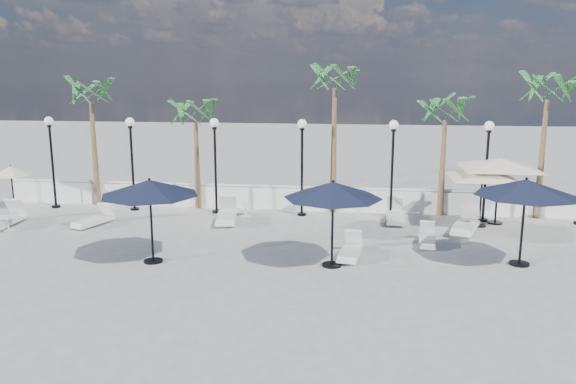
# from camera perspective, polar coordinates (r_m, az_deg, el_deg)

# --- Properties ---
(ground) EXTENTS (100.00, 100.00, 0.00)m
(ground) POSITION_cam_1_polar(r_m,az_deg,el_deg) (16.32, -1.08, -7.90)
(ground) COLOR gray
(ground) RESTS_ON ground
(balustrade) EXTENTS (26.00, 0.30, 1.01)m
(balustrade) POSITION_cam_1_polar(r_m,az_deg,el_deg) (23.36, 1.67, -0.67)
(balustrade) COLOR silver
(balustrade) RESTS_ON ground
(lamppost_0) EXTENTS (0.36, 0.36, 3.84)m
(lamppost_0) POSITION_cam_1_polar(r_m,az_deg,el_deg) (25.38, -22.92, 4.04)
(lamppost_0) COLOR black
(lamppost_0) RESTS_ON ground
(lamppost_1) EXTENTS (0.36, 0.36, 3.84)m
(lamppost_1) POSITION_cam_1_polar(r_m,az_deg,el_deg) (23.80, -15.61, 4.08)
(lamppost_1) COLOR black
(lamppost_1) RESTS_ON ground
(lamppost_2) EXTENTS (0.36, 0.36, 3.84)m
(lamppost_2) POSITION_cam_1_polar(r_m,az_deg,el_deg) (22.66, -7.42, 4.05)
(lamppost_2) COLOR black
(lamppost_2) RESTS_ON ground
(lamppost_3) EXTENTS (0.36, 0.36, 3.84)m
(lamppost_3) POSITION_cam_1_polar(r_m,az_deg,el_deg) (22.02, 1.43, 3.92)
(lamppost_3) COLOR black
(lamppost_3) RESTS_ON ground
(lamppost_4) EXTENTS (0.36, 0.36, 3.84)m
(lamppost_4) POSITION_cam_1_polar(r_m,az_deg,el_deg) (21.93, 10.58, 3.69)
(lamppost_4) COLOR black
(lamppost_4) RESTS_ON ground
(lamppost_5) EXTENTS (0.36, 0.36, 3.84)m
(lamppost_5) POSITION_cam_1_polar(r_m,az_deg,el_deg) (22.39, 19.57, 3.38)
(lamppost_5) COLOR black
(lamppost_5) RESTS_ON ground
(palm_0) EXTENTS (2.60, 2.60, 5.50)m
(palm_0) POSITION_cam_1_polar(r_m,az_deg,el_deg) (25.20, -19.39, 8.92)
(palm_0) COLOR brown
(palm_0) RESTS_ON ground
(palm_1) EXTENTS (2.60, 2.60, 4.70)m
(palm_1) POSITION_cam_1_polar(r_m,az_deg,el_deg) (23.57, -9.37, 7.37)
(palm_1) COLOR brown
(palm_1) RESTS_ON ground
(palm_2) EXTENTS (2.60, 2.60, 6.10)m
(palm_2) POSITION_cam_1_polar(r_m,az_deg,el_deg) (22.53, 4.78, 10.76)
(palm_2) COLOR brown
(palm_2) RESTS_ON ground
(palm_3) EXTENTS (2.60, 2.60, 4.90)m
(palm_3) POSITION_cam_1_polar(r_m,az_deg,el_deg) (22.77, 15.69, 7.44)
(palm_3) COLOR brown
(palm_3) RESTS_ON ground
(palm_4) EXTENTS (2.60, 2.60, 5.70)m
(palm_4) POSITION_cam_1_polar(r_m,az_deg,el_deg) (23.54, 24.85, 8.83)
(palm_4) COLOR brown
(palm_4) RESTS_ON ground
(lounger_0) EXTENTS (0.90, 2.20, 0.80)m
(lounger_0) POSITION_cam_1_polar(r_m,az_deg,el_deg) (23.27, -26.81, -2.50)
(lounger_0) COLOR silver
(lounger_0) RESTS_ON ground
(lounger_1) EXTENTS (1.07, 2.26, 0.82)m
(lounger_1) POSITION_cam_1_polar(r_m,az_deg,el_deg) (21.55, -6.26, -2.33)
(lounger_1) COLOR silver
(lounger_1) RESTS_ON ground
(lounger_2) EXTENTS (1.09, 1.84, 0.66)m
(lounger_2) POSITION_cam_1_polar(r_m,az_deg,el_deg) (22.12, -19.14, -2.69)
(lounger_2) COLOR silver
(lounger_2) RESTS_ON ground
(lounger_3) EXTENTS (0.78, 1.82, 0.66)m
(lounger_3) POSITION_cam_1_polar(r_m,az_deg,el_deg) (17.39, 6.33, -5.95)
(lounger_3) COLOR silver
(lounger_3) RESTS_ON ground
(lounger_4) EXTENTS (0.70, 1.69, 0.62)m
(lounger_4) POSITION_cam_1_polar(r_m,az_deg,el_deg) (19.13, 13.93, -4.63)
(lounger_4) COLOR silver
(lounger_4) RESTS_ON ground
(lounger_5) EXTENTS (1.36, 2.27, 0.81)m
(lounger_5) POSITION_cam_1_polar(r_m,az_deg,el_deg) (21.02, 17.61, -3.18)
(lounger_5) COLOR silver
(lounger_5) RESTS_ON ground
(lounger_6) EXTENTS (0.71, 2.06, 0.77)m
(lounger_6) POSITION_cam_1_polar(r_m,az_deg,el_deg) (21.87, 10.84, -2.31)
(lounger_6) COLOR silver
(lounger_6) RESTS_ON ground
(side_table_0) EXTENTS (0.53, 0.53, 0.51)m
(side_table_0) POSITION_cam_1_polar(r_m,az_deg,el_deg) (22.64, -26.59, -2.74)
(side_table_0) COLOR silver
(side_table_0) RESTS_ON ground
(side_table_1) EXTENTS (0.50, 0.50, 0.49)m
(side_table_1) POSITION_cam_1_polar(r_m,az_deg,el_deg) (22.32, -4.37, -1.74)
(side_table_1) COLOR silver
(side_table_1) RESTS_ON ground
(side_table_2) EXTENTS (0.54, 0.54, 0.53)m
(side_table_2) POSITION_cam_1_polar(r_m,az_deg,el_deg) (21.28, 17.84, -2.89)
(side_table_2) COLOR silver
(side_table_2) RESTS_ON ground
(parasol_navy_left) EXTENTS (2.91, 2.91, 2.57)m
(parasol_navy_left) POSITION_cam_1_polar(r_m,az_deg,el_deg) (16.88, -13.88, 0.39)
(parasol_navy_left) COLOR black
(parasol_navy_left) RESTS_ON ground
(parasol_navy_mid) EXTENTS (2.87, 2.87, 2.58)m
(parasol_navy_mid) POSITION_cam_1_polar(r_m,az_deg,el_deg) (16.08, 4.59, 0.15)
(parasol_navy_mid) COLOR black
(parasol_navy_mid) RESTS_ON ground
(parasol_navy_right) EXTENTS (2.94, 2.94, 2.63)m
(parasol_navy_right) POSITION_cam_1_polar(r_m,az_deg,el_deg) (17.52, 23.01, 0.36)
(parasol_navy_right) COLOR black
(parasol_navy_right) RESTS_ON ground
(parasol_cream_sq_a) EXTENTS (5.45, 5.45, 2.68)m
(parasol_cream_sq_a) POSITION_cam_1_polar(r_m,az_deg,el_deg) (22.19, 20.72, 3.19)
(parasol_cream_sq_a) COLOR black
(parasol_cream_sq_a) RESTS_ON ground
(parasol_cream_sq_b) EXTENTS (4.62, 4.62, 2.31)m
(parasol_cream_sq_b) POSITION_cam_1_polar(r_m,az_deg,el_deg) (21.61, 19.20, 2.17)
(parasol_cream_sq_b) COLOR black
(parasol_cream_sq_b) RESTS_ON ground
(parasol_cream_small) EXTENTS (1.54, 1.54, 1.89)m
(parasol_cream_small) POSITION_cam_1_polar(r_m,az_deg,el_deg) (25.78, -26.33, 1.88)
(parasol_cream_small) COLOR black
(parasol_cream_small) RESTS_ON ground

